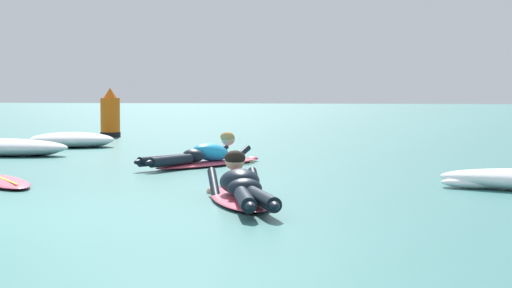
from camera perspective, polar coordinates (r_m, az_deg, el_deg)
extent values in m
plane|color=#387A75|center=(17.65, -3.60, -0.29)|extent=(120.00, 120.00, 0.00)
ellipsoid|color=#E54C66|center=(9.24, -0.99, -3.39)|extent=(1.21, 2.18, 0.07)
ellipsoid|color=#E54C66|center=(10.24, -1.72, -2.67)|extent=(0.25, 0.25, 0.06)
ellipsoid|color=black|center=(9.28, -1.03, -2.34)|extent=(0.59, 0.75, 0.34)
ellipsoid|color=black|center=(8.90, -0.71, -2.77)|extent=(0.41, 0.37, 0.20)
cylinder|color=black|center=(8.28, -0.68, -3.44)|extent=(0.38, 0.94, 0.14)
ellipsoid|color=black|center=(7.82, -0.40, -3.85)|extent=(0.17, 0.24, 0.08)
cylinder|color=black|center=(8.31, 0.41, -3.42)|extent=(0.49, 0.92, 0.14)
ellipsoid|color=black|center=(7.85, 1.11, -3.82)|extent=(0.17, 0.24, 0.08)
cylinder|color=black|center=(9.62, -2.61, -2.62)|extent=(0.28, 0.61, 0.35)
sphere|color=tan|center=(10.02, -2.83, -2.95)|extent=(0.09, 0.09, 0.09)
cylinder|color=black|center=(9.65, 0.01, -2.59)|extent=(0.28, 0.61, 0.35)
sphere|color=tan|center=(10.03, -0.31, -2.94)|extent=(0.09, 0.09, 0.09)
sphere|color=tan|center=(9.64, -1.32, -1.03)|extent=(0.21, 0.21, 0.21)
ellipsoid|color=black|center=(9.62, -1.31, -0.86)|extent=(0.27, 0.26, 0.16)
ellipsoid|color=#E54C66|center=(13.65, -2.94, -1.21)|extent=(1.47, 2.32, 0.07)
ellipsoid|color=#E54C66|center=(14.52, -0.23, -0.89)|extent=(0.26, 0.26, 0.06)
ellipsoid|color=#1E9EDB|center=(13.67, -2.81, -0.51)|extent=(0.67, 0.82, 0.35)
ellipsoid|color=black|center=(13.35, -3.92, -0.74)|extent=(0.43, 0.40, 0.20)
cylinder|color=black|center=(12.96, -5.83, -1.00)|extent=(0.54, 0.83, 0.14)
ellipsoid|color=black|center=(12.65, -7.21, -1.12)|extent=(0.18, 0.24, 0.08)
cylinder|color=black|center=(12.86, -5.30, -1.03)|extent=(0.45, 0.86, 0.14)
ellipsoid|color=black|center=(12.52, -6.51, -1.16)|extent=(0.18, 0.24, 0.08)
cylinder|color=black|center=(14.12, -2.51, -0.71)|extent=(0.32, 0.56, 0.33)
sphere|color=tan|center=(14.43, -1.59, -1.02)|extent=(0.09, 0.09, 0.09)
cylinder|color=black|center=(13.84, -1.13, -0.79)|extent=(0.32, 0.56, 0.33)
sphere|color=tan|center=(14.14, -0.27, -1.11)|extent=(0.09, 0.09, 0.09)
sphere|color=tan|center=(13.99, -1.74, 0.33)|extent=(0.21, 0.21, 0.21)
ellipsoid|color=#AD894C|center=(13.98, -1.79, 0.45)|extent=(0.28, 0.27, 0.16)
ellipsoid|color=#E54C66|center=(11.39, -15.47, -2.23)|extent=(1.57, 1.83, 0.07)
cube|color=yellow|center=(11.39, -15.47, -2.05)|extent=(1.01, 1.31, 0.01)
ellipsoid|color=white|center=(10.75, 13.69, -2.36)|extent=(0.89, 0.38, 0.14)
ellipsoid|color=white|center=(16.18, -13.45, -0.34)|extent=(0.96, 0.65, 0.21)
ellipsoid|color=white|center=(18.41, -11.36, 0.26)|extent=(1.84, 1.43, 0.30)
ellipsoid|color=white|center=(18.50, -9.98, 0.15)|extent=(0.78, 0.77, 0.21)
ellipsoid|color=white|center=(18.41, -12.95, 0.03)|extent=(0.66, 0.64, 0.16)
cylinder|color=#EA5B0F|center=(22.25, -9.02, 1.64)|extent=(0.46, 0.46, 0.94)
cone|color=#EA5B0F|center=(22.24, -9.04, 3.16)|extent=(0.32, 0.32, 0.24)
cylinder|color=black|center=(22.27, -9.01, 0.58)|extent=(0.49, 0.49, 0.12)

